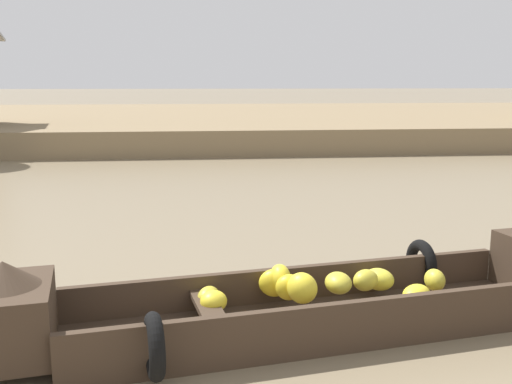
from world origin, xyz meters
The scene contains 3 objects.
ground_plane centered at (0.00, 10.00, 0.00)m, with size 300.00×300.00×0.00m, color #7A6B51.
riverbank_strip centered at (0.00, 26.47, 0.40)m, with size 160.00×20.00×0.80m, color #7F6B4C.
banana_boat centered at (-0.14, 4.24, 0.30)m, with size 5.93×2.27×0.88m.
Camera 1 is at (-1.20, -0.77, 2.26)m, focal length 41.32 mm.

